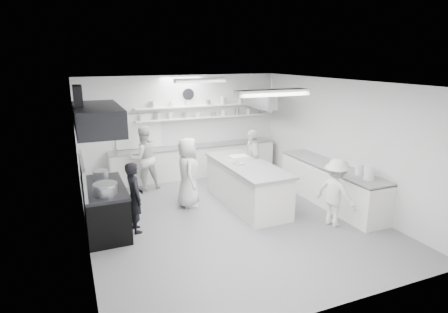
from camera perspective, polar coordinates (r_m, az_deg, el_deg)
name	(u,v)px	position (r m, az deg, el deg)	size (l,w,h in m)	color
floor	(228,217)	(8.61, 0.64, -9.22)	(6.00, 7.00, 0.02)	gray
ceiling	(229,82)	(7.88, 0.71, 11.26)	(6.00, 7.00, 0.02)	white
wall_back	(182,126)	(11.34, -6.39, 4.59)	(6.00, 0.04, 3.00)	silver
wall_front	(333,213)	(5.25, 16.18, -8.20)	(6.00, 0.04, 3.00)	silver
wall_left	(81,168)	(7.49, -20.91, -1.67)	(0.04, 7.00, 3.00)	silver
wall_right	(340,141)	(9.68, 17.22, 2.23)	(0.04, 7.00, 3.00)	silver
stove	(105,210)	(8.22, -17.55, -7.68)	(0.80, 1.80, 0.90)	black
exhaust_hood	(98,119)	(7.72, -18.65, 5.48)	(0.85, 2.00, 0.50)	black
back_counter	(195,161)	(11.38, -4.36, -0.70)	(5.00, 0.60, 0.92)	white
shelf_lower	(205,117)	(11.39, -2.84, 5.99)	(4.20, 0.26, 0.04)	white
shelf_upper	(205,106)	(11.34, -2.86, 7.73)	(4.20, 0.26, 0.04)	white
pass_through_window	(139,131)	(11.04, -12.84, 3.77)	(1.30, 0.04, 1.00)	black
wall_clock	(188,94)	(11.23, -5.48, 9.41)	(0.32, 0.32, 0.05)	silver
right_counter	(331,185)	(9.58, 15.89, -4.19)	(0.74, 3.30, 0.94)	white
pot_rack	(259,100)	(10.96, 5.36, 8.49)	(0.30, 1.60, 0.40)	#A0A1A4
light_fixture_front	(272,93)	(6.28, 7.34, 9.58)	(1.30, 0.25, 0.10)	white
light_fixture_rear	(200,80)	(9.56, -3.67, 11.45)	(1.30, 0.25, 0.10)	white
prep_island	(247,185)	(9.15, 3.45, -4.37)	(1.00, 2.69, 0.99)	white
stove_pot	(106,190)	(7.57, -17.54, -4.85)	(0.46, 0.46, 0.26)	#A0A1A4
cook_stove	(135,197)	(7.90, -13.42, -6.05)	(0.54, 0.35, 1.48)	black
cook_back	(144,158)	(10.33, -12.10, -0.24)	(0.85, 0.66, 1.74)	silver
cook_island_left	(188,172)	(9.01, -5.49, -2.41)	(0.82, 0.53, 1.68)	silver
cook_island_right	(252,162)	(9.83, 4.31, -0.81)	(1.00, 0.42, 1.71)	silver
cook_right	(336,193)	(8.30, 16.60, -5.29)	(0.95, 0.55, 1.47)	silver
bowl_island_a	(239,165)	(8.95, 2.24, -1.25)	(0.26, 0.26, 0.06)	#A0A1A4
bowl_island_b	(229,161)	(9.27, 0.77, -0.67)	(0.20, 0.20, 0.06)	white
bowl_right	(339,166)	(9.45, 17.04, -1.37)	(0.24, 0.24, 0.06)	white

